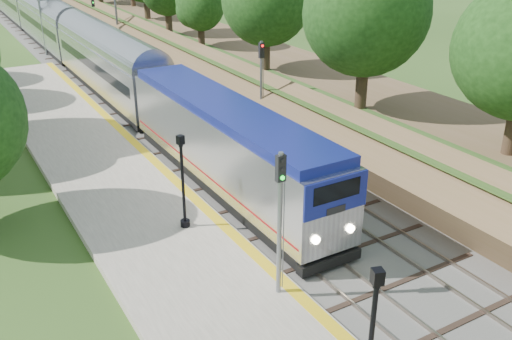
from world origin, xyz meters
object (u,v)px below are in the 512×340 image
train (32,14)px  signal_platform (280,210)px  lamppost_far (183,187)px  signal_gantry (79,7)px  signal_farside (261,77)px

train → signal_platform: size_ratio=21.43×
train → lamppost_far: 55.98m
signal_gantry → train: (-2.47, 14.14, -2.46)m
train → lamppost_far: bearing=-94.0°
train → signal_platform: signal_platform is taller
signal_farside → lamppost_far: bearing=-135.6°
train → lamppost_far: (-3.93, -55.84, 0.06)m
train → signal_farside: size_ratio=20.34×
signal_platform → signal_farside: signal_farside is taller
signal_gantry → lamppost_far: bearing=-98.7°
signal_gantry → signal_platform: size_ratio=1.43×
lamppost_far → signal_farside: bearing=44.4°
lamppost_far → signal_platform: (1.03, -6.56, 1.58)m
signal_platform → train: bearing=87.3°
signal_gantry → signal_platform: 48.57m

